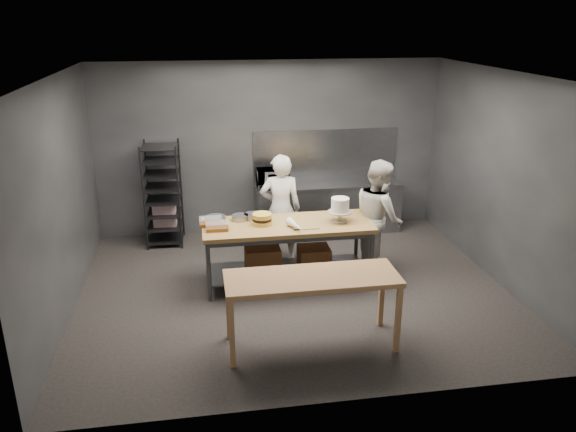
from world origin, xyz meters
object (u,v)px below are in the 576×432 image
at_px(work_table, 286,246).
at_px(layer_cake, 262,219).
at_px(near_counter, 312,283).
at_px(chef_behind, 281,209).
at_px(speed_rack, 163,195).
at_px(microwave, 273,178).
at_px(chef_right, 379,217).
at_px(frosted_cake_stand, 340,207).

xyz_separation_m(work_table, layer_cake, (-0.34, 0.01, 0.43)).
relative_size(near_counter, chef_behind, 1.15).
bearing_deg(speed_rack, chef_behind, -30.21).
bearing_deg(work_table, layer_cake, 178.61).
distance_m(near_counter, microwave, 3.61).
relative_size(work_table, layer_cake, 8.86).
xyz_separation_m(chef_behind, layer_cake, (-0.37, -0.75, 0.13)).
bearing_deg(speed_rack, layer_cake, -51.29).
height_order(work_table, chef_behind, chef_behind).
distance_m(near_counter, chef_right, 2.32).
height_order(near_counter, chef_right, chef_right).
bearing_deg(speed_rack, work_table, -45.43).
distance_m(speed_rack, chef_right, 3.62).
relative_size(chef_right, layer_cake, 6.42).
height_order(speed_rack, chef_right, speed_rack).
distance_m(work_table, speed_rack, 2.58).
distance_m(microwave, frosted_cake_stand, 2.09).
height_order(microwave, frosted_cake_stand, frosted_cake_stand).
distance_m(near_counter, frosted_cake_stand, 1.82).
bearing_deg(chef_right, chef_behind, 63.57).
relative_size(chef_right, frosted_cake_stand, 4.94).
bearing_deg(speed_rack, chef_right, -27.31).
distance_m(chef_behind, chef_right, 1.51).
xyz_separation_m(chef_behind, frosted_cake_stand, (0.73, -0.82, 0.27)).
height_order(speed_rack, layer_cake, speed_rack).
bearing_deg(layer_cake, near_counter, -77.66).
bearing_deg(speed_rack, frosted_cake_stand, -36.35).
height_order(work_table, layer_cake, layer_cake).
bearing_deg(chef_right, layer_cake, 91.93).
height_order(chef_behind, microwave, chef_behind).
xyz_separation_m(near_counter, frosted_cake_stand, (0.73, 1.63, 0.33)).
distance_m(work_table, microwave, 1.97).
relative_size(chef_right, microwave, 3.21).
bearing_deg(frosted_cake_stand, work_table, 175.60).
bearing_deg(frosted_cake_stand, speed_rack, 143.65).
bearing_deg(chef_right, frosted_cake_stand, 105.76).
xyz_separation_m(work_table, frosted_cake_stand, (0.76, -0.06, 0.57)).
bearing_deg(speed_rack, near_counter, -62.53).
bearing_deg(work_table, speed_rack, 134.57).
xyz_separation_m(speed_rack, frosted_cake_stand, (2.56, -1.89, 0.29)).
height_order(chef_behind, frosted_cake_stand, chef_behind).
bearing_deg(frosted_cake_stand, layer_cake, 176.53).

